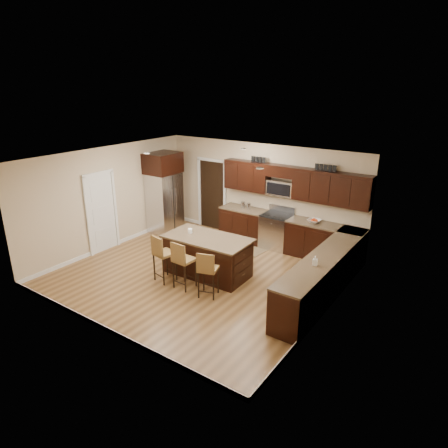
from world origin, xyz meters
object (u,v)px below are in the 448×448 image
Objects in this scene: range at (276,231)px; stool_left at (162,253)px; refrigerator at (164,192)px; island at (208,257)px; stool_right at (207,269)px; stool_mid at (182,260)px.

range reaches higher than stool_left.
range is 0.47× the size of refrigerator.
island is at bearing -103.19° from range.
stool_right is 0.43× the size of refrigerator.
stool_right is (0.66, 0.01, -0.04)m from stool_mid.
island is 1.07m from stool_left.
stool_mid is (0.58, -0.00, -0.01)m from stool_left.
refrigerator reaches higher than range.
stool_mid reaches higher than stool_right.
stool_mid is at bearing 162.39° from stool_right.
stool_left is at bearing -110.14° from range.
island is at bearing 108.38° from stool_right.
range is 3.24m from stool_mid.
stool_mid is 0.66m from stool_right.
refrigerator reaches higher than stool_mid.
island is at bearing 65.10° from stool_left.
refrigerator reaches higher than stool_right.
island is 1.84× the size of stool_left.
range is 1.10× the size of stool_right.
stool_left reaches higher than island.
island is (-0.55, -2.33, -0.04)m from range.
stool_left is 3.26m from refrigerator.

